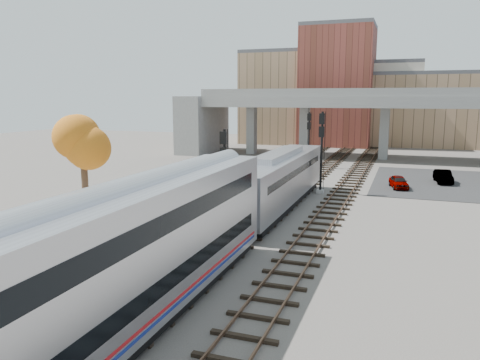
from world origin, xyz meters
The scene contains 15 objects.
ground centered at (0.00, 0.00, 0.00)m, with size 160.00×160.00×0.00m, color #47423D.
platform centered at (-7.25, 0.00, 0.17)m, with size 4.50×60.00×0.35m, color #9E9E99.
yellow_strip centered at (-5.35, 0.00, 0.35)m, with size 0.70×60.00×0.01m, color yellow.
tracks centered at (0.93, 12.50, 0.08)m, with size 10.70×95.00×0.25m.
overpass centered at (4.92, 45.00, 5.81)m, with size 54.00×12.00×9.50m.
buildings_far centered at (1.26, 66.57, 7.88)m, with size 43.00×21.00×20.60m.
parking_lot centered at (14.00, 28.00, 0.02)m, with size 14.00×18.00×0.04m, color black.
locomotive centered at (1.00, 12.14, 2.28)m, with size 3.02×19.05×4.10m.
coach centered at (1.00, -10.47, 2.80)m, with size 3.03×25.00×5.00m.
signal_mast_near centered at (-1.10, 6.31, 3.00)m, with size 0.60×0.64×6.34m.
signal_mast_mid centered at (3.00, 18.93, 3.57)m, with size 0.60×0.64×7.16m.
signal_mast_far centered at (-1.10, 33.84, 3.20)m, with size 0.60×0.64×6.62m.
tree centered at (-9.73, 3.29, 5.28)m, with size 3.60×3.60×7.12m.
car_a centered at (9.48, 23.49, 0.62)m, with size 1.37×3.41×1.16m, color #99999E.
car_b centered at (13.55, 27.76, 0.67)m, with size 1.34×3.85×1.27m, color #99999E.
Camera 1 is at (9.97, -21.61, 8.35)m, focal length 35.00 mm.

